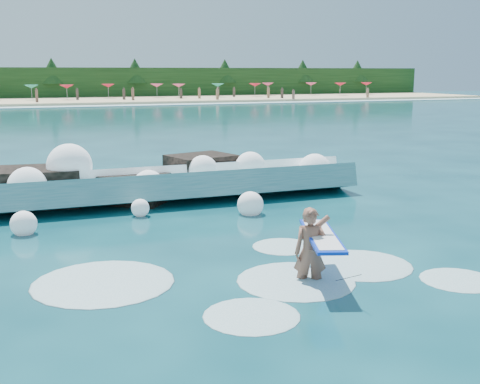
# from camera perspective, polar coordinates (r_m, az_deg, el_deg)

# --- Properties ---
(ground) EXTENTS (200.00, 200.00, 0.00)m
(ground) POSITION_cam_1_polar(r_m,az_deg,el_deg) (13.77, -2.86, -6.87)
(ground) COLOR #07323D
(ground) RESTS_ON ground
(beach) EXTENTS (140.00, 20.00, 0.40)m
(beach) POSITION_cam_1_polar(r_m,az_deg,el_deg) (90.63, -18.63, 8.14)
(beach) COLOR tan
(beach) RESTS_ON ground
(wet_band) EXTENTS (140.00, 5.00, 0.08)m
(wet_band) POSITION_cam_1_polar(r_m,az_deg,el_deg) (79.66, -18.24, 7.69)
(wet_band) COLOR silver
(wet_band) RESTS_ON ground
(treeline) EXTENTS (140.00, 4.00, 5.00)m
(treeline) POSITION_cam_1_polar(r_m,az_deg,el_deg) (100.54, -18.99, 9.69)
(treeline) COLOR black
(treeline) RESTS_ON ground
(breaking_wave) EXTENTS (16.74, 2.66, 1.44)m
(breaking_wave) POSITION_cam_1_polar(r_m,az_deg,el_deg) (20.29, -11.70, 0.30)
(breaking_wave) COLOR teal
(breaking_wave) RESTS_ON ground
(rock_cluster) EXTENTS (8.45, 3.59, 1.55)m
(rock_cluster) POSITION_cam_1_polar(r_m,az_deg,el_deg) (21.07, -11.38, 0.69)
(rock_cluster) COLOR black
(rock_cluster) RESTS_ON ground
(surfer_with_board) EXTENTS (1.41, 3.02, 1.89)m
(surfer_with_board) POSITION_cam_1_polar(r_m,az_deg,el_deg) (12.60, 6.94, -5.37)
(surfer_with_board) COLOR brown
(surfer_with_board) RESTS_ON ground
(wave_spray) EXTENTS (15.04, 4.60, 2.12)m
(wave_spray) POSITION_cam_1_polar(r_m,az_deg,el_deg) (20.01, -12.65, 1.29)
(wave_spray) COLOR white
(wave_spray) RESTS_ON ground
(surf_foam) EXTENTS (9.29, 5.43, 0.15)m
(surf_foam) POSITION_cam_1_polar(r_m,az_deg,el_deg) (12.86, 0.27, -8.20)
(surf_foam) COLOR silver
(surf_foam) RESTS_ON ground
(beach_umbrellas) EXTENTS (112.04, 6.42, 0.50)m
(beach_umbrellas) POSITION_cam_1_polar(r_m,az_deg,el_deg) (92.29, -18.85, 9.45)
(beach_umbrellas) COLOR #DD4171
(beach_umbrellas) RESTS_ON ground
(beachgoers) EXTENTS (104.61, 13.60, 1.90)m
(beachgoers) POSITION_cam_1_polar(r_m,az_deg,el_deg) (87.80, -19.78, 8.58)
(beachgoers) COLOR #3F332D
(beachgoers) RESTS_ON ground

